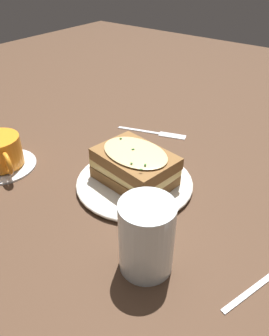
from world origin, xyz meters
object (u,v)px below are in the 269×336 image
(sandwich, at_px, (135,166))
(fork, at_px, (159,133))
(teacup_with_saucer, at_px, (1,154))
(water_glass, at_px, (147,237))
(dinner_plate, at_px, (134,182))

(sandwich, relative_size, fork, 0.96)
(teacup_with_saucer, relative_size, water_glass, 1.25)
(dinner_plate, xyz_separation_m, fork, (0.08, -0.21, -0.01))
(teacup_with_saucer, xyz_separation_m, water_glass, (-0.39, 0.02, 0.03))
(teacup_with_saucer, relative_size, fork, 0.85)
(water_glass, bearing_deg, teacup_with_saucer, -3.47)
(water_glass, xyz_separation_m, fork, (0.21, -0.35, -0.06))
(dinner_plate, bearing_deg, sandwich, 139.80)
(dinner_plate, height_order, sandwich, sandwich)
(water_glass, height_order, fork, water_glass)
(teacup_with_saucer, height_order, fork, teacup_with_saucer)
(sandwich, bearing_deg, teacup_with_saucer, 24.23)
(teacup_with_saucer, distance_m, fork, 0.37)
(teacup_with_saucer, bearing_deg, water_glass, 14.82)
(dinner_plate, relative_size, water_glass, 1.97)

